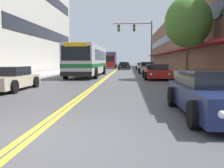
% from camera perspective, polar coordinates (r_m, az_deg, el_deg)
% --- Properties ---
extents(ground_plane, '(240.00, 240.00, 0.00)m').
position_cam_1_polar(ground_plane, '(41.90, 0.99, 3.25)').
color(ground_plane, '#4C4C4F').
extents(sidewalk_left, '(3.22, 106.00, 0.16)m').
position_cam_1_polar(sidewalk_left, '(42.83, -8.57, 3.34)').
color(sidewalk_left, '#B2ADA5').
rests_on(sidewalk_left, ground_plane).
extents(sidewalk_right, '(3.22, 106.00, 0.16)m').
position_cam_1_polar(sidewalk_right, '(42.16, 10.70, 3.28)').
color(sidewalk_right, '#B2ADA5').
rests_on(sidewalk_right, ground_plane).
extents(centre_line, '(0.34, 106.00, 0.01)m').
position_cam_1_polar(centre_line, '(41.90, 0.99, 3.25)').
color(centre_line, yellow).
rests_on(centre_line, ground_plane).
extents(storefront_row_right, '(9.10, 68.00, 8.96)m').
position_cam_1_polar(storefront_row_right, '(43.33, 18.58, 8.96)').
color(storefront_row_right, brown).
rests_on(storefront_row_right, ground_plane).
extents(city_bus, '(2.86, 11.69, 2.94)m').
position_cam_1_polar(city_bus, '(25.08, -5.47, 5.63)').
color(city_bus, silver).
rests_on(city_bus, ground_plane).
extents(car_dark_grey_parked_left_near, '(2.03, 4.85, 1.36)m').
position_cam_1_polar(car_dark_grey_parked_left_near, '(38.39, -5.82, 3.97)').
color(car_dark_grey_parked_left_near, '#38383D').
rests_on(car_dark_grey_parked_left_near, ground_plane).
extents(car_champagne_parked_left_far, '(2.16, 4.55, 1.23)m').
position_cam_1_polar(car_champagne_parked_left_far, '(14.21, -22.65, 1.06)').
color(car_champagne_parked_left_far, beige).
rests_on(car_champagne_parked_left_far, ground_plane).
extents(car_navy_parked_right_foreground, '(1.99, 4.71, 1.27)m').
position_cam_1_polar(car_navy_parked_right_foreground, '(7.54, 22.05, -2.21)').
color(car_navy_parked_right_foreground, '#19234C').
rests_on(car_navy_parked_right_foreground, ground_plane).
extents(car_red_parked_right_mid, '(2.20, 4.77, 1.24)m').
position_cam_1_polar(car_red_parked_right_mid, '(21.33, 10.17, 2.72)').
color(car_red_parked_right_mid, maroon).
rests_on(car_red_parked_right_mid, ground_plane).
extents(car_white_parked_right_far, '(2.04, 4.79, 1.20)m').
position_cam_1_polar(car_white_parked_right_far, '(43.23, 6.84, 4.03)').
color(car_white_parked_right_far, white).
rests_on(car_white_parked_right_far, ground_plane).
extents(car_beige_parked_right_end, '(1.98, 4.35, 1.39)m').
position_cam_1_polar(car_beige_parked_right_end, '(30.47, 7.98, 3.63)').
color(car_beige_parked_right_end, '#BCAD89').
rests_on(car_beige_parked_right_end, ground_plane).
extents(car_black_moving_lead, '(2.18, 4.35, 1.28)m').
position_cam_1_polar(car_black_moving_lead, '(44.34, 2.82, 4.14)').
color(car_black_moving_lead, black).
rests_on(car_black_moving_lead, ground_plane).
extents(car_slate_blue_moving_second, '(2.02, 4.59, 1.26)m').
position_cam_1_polar(car_slate_blue_moving_second, '(56.39, 2.50, 4.38)').
color(car_slate_blue_moving_second, '#475675').
rests_on(car_slate_blue_moving_second, ground_plane).
extents(box_truck, '(2.58, 6.94, 3.32)m').
position_cam_1_polar(box_truck, '(52.07, -0.36, 5.52)').
color(box_truck, maroon).
rests_on(box_truck, ground_plane).
extents(traffic_signal_mast, '(5.46, 0.38, 7.02)m').
position_cam_1_polar(traffic_signal_mast, '(35.45, 6.14, 10.86)').
color(traffic_signal_mast, '#47474C').
rests_on(traffic_signal_mast, ground_plane).
extents(street_tree_right_mid, '(3.70, 3.70, 6.50)m').
position_cam_1_polar(street_tree_right_mid, '(21.36, 16.97, 13.41)').
color(street_tree_right_mid, brown).
rests_on(street_tree_right_mid, sidewalk_right).
extents(fire_hydrant, '(0.31, 0.23, 0.90)m').
position_cam_1_polar(fire_hydrant, '(16.16, 17.85, 1.80)').
color(fire_hydrant, '#B7B7BC').
rests_on(fire_hydrant, sidewalk_right).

